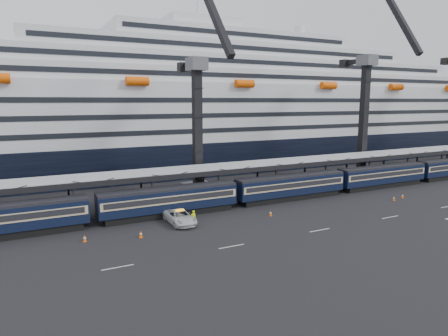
{
  "coord_description": "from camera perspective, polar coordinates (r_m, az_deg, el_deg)",
  "views": [
    {
      "loc": [
        -45.03,
        -39.8,
        15.32
      ],
      "look_at": [
        -19.79,
        10.0,
        5.92
      ],
      "focal_mm": 32.0,
      "sensor_mm": 36.0,
      "label": 1
    }
  ],
  "objects": [
    {
      "name": "cruise_ship",
      "position": [
        96.44,
        0.25,
        7.78
      ],
      "size": [
        214.09,
        28.84,
        34.0
      ],
      "color": "black",
      "rests_on": "ground"
    },
    {
      "name": "train",
      "position": [
        65.45,
        11.92,
        -2.22
      ],
      "size": [
        133.05,
        3.0,
        4.05
      ],
      "color": "black",
      "rests_on": "ground"
    },
    {
      "name": "crane_dark_mid",
      "position": [
        83.08,
        19.59,
        7.65
      ],
      "size": [
        4.5,
        18.24,
        39.64
      ],
      "color": "#4F5257",
      "rests_on": "ground"
    },
    {
      "name": "pickup_truck",
      "position": [
        51.02,
        -6.31,
        -6.99
      ],
      "size": [
        2.84,
        6.1,
        1.69
      ],
      "primitive_type": "imported",
      "rotation": [
        0.0,
        0.0,
        0.01
      ],
      "color": "silver",
      "rests_on": "ground"
    },
    {
      "name": "crane_dark_near",
      "position": [
        63.63,
        -3.69,
        6.48
      ],
      "size": [
        4.5,
        17.75,
        35.08
      ],
      "color": "#4F5257",
      "rests_on": "ground"
    },
    {
      "name": "traffic_cone_b",
      "position": [
        46.83,
        -11.81,
        -9.21
      ],
      "size": [
        0.42,
        0.42,
        0.85
      ],
      "color": "#F25507",
      "rests_on": "ground"
    },
    {
      "name": "worker",
      "position": [
        50.37,
        -4.39,
        -7.08
      ],
      "size": [
        0.69,
        0.46,
        1.86
      ],
      "primitive_type": "imported",
      "rotation": [
        0.0,
        0.0,
        3.17
      ],
      "color": "#E1FF0D",
      "rests_on": "ground"
    },
    {
      "name": "traffic_cone_d",
      "position": [
        67.72,
        23.11,
        -4.0
      ],
      "size": [
        0.35,
        0.35,
        0.7
      ],
      "color": "#F25507",
      "rests_on": "ground"
    },
    {
      "name": "ground",
      "position": [
        62.03,
        21.04,
        -5.4
      ],
      "size": [
        260.0,
        260.0,
        0.0
      ],
      "primitive_type": "plane",
      "color": "black",
      "rests_on": "ground"
    },
    {
      "name": "traffic_cone_a",
      "position": [
        47.15,
        -19.28,
        -9.45
      ],
      "size": [
        0.4,
        0.4,
        0.81
      ],
      "color": "#F25507",
      "rests_on": "ground"
    },
    {
      "name": "traffic_cone_e",
      "position": [
        69.97,
        24.14,
        -3.64
      ],
      "size": [
        0.37,
        0.37,
        0.74
      ],
      "color": "#F25507",
      "rests_on": "ground"
    },
    {
      "name": "lane_markings",
      "position": [
        65.26,
        29.31,
        -5.27
      ],
      "size": [
        111.0,
        4.27,
        0.02
      ],
      "color": "beige",
      "rests_on": "ground"
    },
    {
      "name": "canopy",
      "position": [
        70.88,
        12.92,
        1.14
      ],
      "size": [
        130.0,
        6.25,
        5.53
      ],
      "color": "gray",
      "rests_on": "ground"
    },
    {
      "name": "traffic_cone_c",
      "position": [
        54.58,
        6.66,
        -6.43
      ],
      "size": [
        0.36,
        0.36,
        0.72
      ],
      "color": "#F25507",
      "rests_on": "ground"
    }
  ]
}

